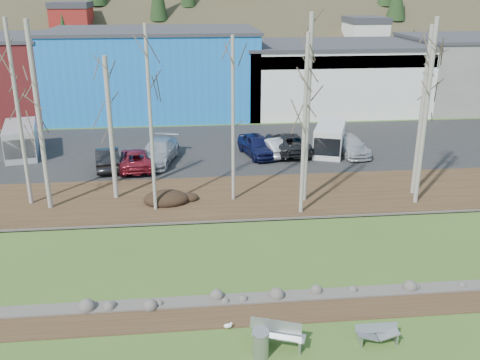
{
  "coord_description": "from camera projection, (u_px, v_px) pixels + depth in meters",
  "views": [
    {
      "loc": [
        -3.08,
        -15.94,
        12.33
      ],
      "look_at": [
        -0.29,
        10.81,
        2.5
      ],
      "focal_mm": 40.0,
      "sensor_mm": 36.0,
      "label": 1
    }
  ],
  "objects": [
    {
      "name": "building_grey",
      "position": [
        474.0,
        71.0,
        57.33
      ],
      "size": [
        14.28,
        12.24,
        7.3
      ],
      "color": "slate",
      "rests_on": "ground"
    },
    {
      "name": "far_bank_rocks",
      "position": [
        244.0,
        219.0,
        29.98
      ],
      "size": [
        80.0,
        0.8,
        0.46
      ],
      "primitive_type": null,
      "color": "#47423D",
      "rests_on": "ground"
    },
    {
      "name": "birch_0",
      "position": [
        39.0,
        119.0,
        29.32
      ],
      "size": [
        0.26,
        0.26,
        10.57
      ],
      "color": "#ACA69A",
      "rests_on": "far_bank"
    },
    {
      "name": "building_white",
      "position": [
        329.0,
        76.0,
        55.84
      ],
      "size": [
        18.36,
        12.24,
        6.8
      ],
      "color": "silver",
      "rests_on": "ground"
    },
    {
      "name": "birch_6",
      "position": [
        308.0,
        111.0,
        30.38
      ],
      "size": [
        0.27,
        0.27,
        10.85
      ],
      "color": "#ACA69A",
      "rests_on": "far_bank"
    },
    {
      "name": "car_4",
      "position": [
        271.0,
        147.0,
        40.5
      ],
      "size": [
        2.53,
        4.33,
        1.35
      ],
      "primitive_type": "imported",
      "rotation": [
        0.0,
        0.0,
        3.43
      ],
      "color": "silver",
      "rests_on": "parking_lot"
    },
    {
      "name": "dirt_mound",
      "position": [
        166.0,
        198.0,
        31.75
      ],
      "size": [
        2.71,
        1.91,
        0.53
      ],
      "primitive_type": "ellipsoid",
      "color": "black",
      "rests_on": "far_bank"
    },
    {
      "name": "car_1",
      "position": [
        137.0,
        159.0,
        37.65
      ],
      "size": [
        2.57,
        5.09,
        1.38
      ],
      "primitive_type": "imported",
      "rotation": [
        0.0,
        0.0,
        3.2
      ],
      "color": "maroon",
      "rests_on": "parking_lot"
    },
    {
      "name": "car_3",
      "position": [
        257.0,
        145.0,
        40.36
      ],
      "size": [
        2.96,
        5.03,
        1.61
      ],
      "primitive_type": "imported",
      "rotation": [
        0.0,
        0.0,
        0.24
      ],
      "color": "#141743",
      "rests_on": "parking_lot"
    },
    {
      "name": "dirt_strip",
      "position": [
        270.0,
        312.0,
        21.38
      ],
      "size": [
        80.0,
        1.8,
        0.03
      ],
      "primitive_type": "cube",
      "color": "#382616",
      "rests_on": "ground"
    },
    {
      "name": "birch_3",
      "position": [
        151.0,
        121.0,
        29.14
      ],
      "size": [
        0.2,
        0.2,
        10.36
      ],
      "color": "#ACA69A",
      "rests_on": "far_bank"
    },
    {
      "name": "far_bank",
      "position": [
        238.0,
        196.0,
        32.95
      ],
      "size": [
        80.0,
        7.0,
        0.15
      ],
      "primitive_type": "cube",
      "color": "#382616",
      "rests_on": "ground"
    },
    {
      "name": "ground",
      "position": [
        279.0,
        345.0,
        19.43
      ],
      "size": [
        200.0,
        200.0,
        0.0
      ],
      "primitive_type": "plane",
      "color": "#385920",
      "rests_on": "ground"
    },
    {
      "name": "building_blue",
      "position": [
        155.0,
        71.0,
        53.85
      ],
      "size": [
        20.4,
        12.24,
        8.3
      ],
      "color": "blue",
      "rests_on": "ground"
    },
    {
      "name": "parking_lot",
      "position": [
        225.0,
        148.0,
        42.76
      ],
      "size": [
        80.0,
        14.0,
        0.14
      ],
      "primitive_type": "cube",
      "color": "black",
      "rests_on": "ground"
    },
    {
      "name": "bench_intact",
      "position": [
        278.0,
        334.0,
        19.28
      ],
      "size": [
        1.98,
        1.18,
        0.95
      ],
      "rotation": [
        0.0,
        0.0,
        -0.35
      ],
      "color": "#A0A2A4",
      "rests_on": "ground"
    },
    {
      "name": "birch_7",
      "position": [
        426.0,
        115.0,
        30.09
      ],
      "size": [
        0.26,
        0.26,
        10.63
      ],
      "color": "#ACA69A",
      "rests_on": "far_bank"
    },
    {
      "name": "litter_bin",
      "position": [
        260.0,
        345.0,
        18.67
      ],
      "size": [
        0.7,
        0.7,
        1.0
      ],
      "primitive_type": "cylinder",
      "rotation": [
        0.0,
        0.0,
        -0.24
      ],
      "color": "#A0A2A4",
      "rests_on": "ground"
    },
    {
      "name": "car_0",
      "position": [
        107.0,
        158.0,
        37.58
      ],
      "size": [
        2.23,
        4.69,
        1.49
      ],
      "primitive_type": "imported",
      "rotation": [
        0.0,
        0.0,
        3.29
      ],
      "color": "black",
      "rests_on": "parking_lot"
    },
    {
      "name": "birch_4",
      "position": [
        233.0,
        121.0,
        30.71
      ],
      "size": [
        0.2,
        0.2,
        9.64
      ],
      "color": "#ACA69A",
      "rests_on": "far_bank"
    },
    {
      "name": "seagull",
      "position": [
        228.0,
        326.0,
        20.31
      ],
      "size": [
        0.37,
        0.17,
        0.27
      ],
      "rotation": [
        0.0,
        0.0,
        0.21
      ],
      "color": "gold",
      "rests_on": "ground"
    },
    {
      "name": "car_6",
      "position": [
        350.0,
        145.0,
        40.77
      ],
      "size": [
        2.54,
        4.98,
        1.38
      ],
      "primitive_type": "imported",
      "rotation": [
        0.0,
        0.0,
        0.13
      ],
      "color": "silver",
      "rests_on": "parking_lot"
    },
    {
      "name": "car_5",
      "position": [
        288.0,
        142.0,
        41.19
      ],
      "size": [
        3.03,
        5.81,
        1.56
      ],
      "primitive_type": "imported",
      "rotation": [
        0.0,
        0.0,
        3.22
      ],
      "color": "#252528",
      "rests_on": "parking_lot"
    },
    {
      "name": "van_white",
      "position": [
        330.0,
        139.0,
        40.97
      ],
      "size": [
        3.6,
        5.31,
        2.15
      ],
      "rotation": [
        0.0,
        0.0,
        -0.35
      ],
      "color": "white",
      "rests_on": "parking_lot"
    },
    {
      "name": "birch_1",
      "position": [
        19.0,
        115.0,
        29.93
      ],
      "size": [
        0.22,
        0.22,
        10.61
      ],
      "color": "#ACA69A",
      "rests_on": "far_bank"
    },
    {
      "name": "birch_2",
      "position": [
        111.0,
        130.0,
        31.16
      ],
      "size": [
        0.28,
        0.28,
        8.48
      ],
      "color": "#ACA69A",
      "rests_on": "far_bank"
    },
    {
      "name": "birch_8",
      "position": [
        422.0,
        113.0,
        31.61
      ],
      "size": [
        0.27,
        0.27,
        10.12
      ],
      "color": "#ACA69A",
      "rests_on": "far_bank"
    },
    {
      "name": "river",
      "position": [
        253.0,
        253.0,
        26.15
      ],
      "size": [
        80.0,
        8.0,
        0.9
      ],
      "primitive_type": null,
      "color": "#121B32",
      "rests_on": "ground"
    },
    {
      "name": "van_grey",
      "position": [
        21.0,
        141.0,
        40.28
      ],
      "size": [
        3.31,
        5.64,
        2.31
      ],
      "rotation": [
        0.0,
        0.0,
        0.22
      ],
      "color": "#B9BBBD",
      "rests_on": "parking_lot"
    },
    {
      "name": "bench_damaged",
      "position": [
        377.0,
        334.0,
        19.49
      ],
      "size": [
        1.58,
        0.53,
        0.7
      ],
      "rotation": [
        0.0,
        0.0,
        -0.0
      ],
      "color": "#A0A2A4",
      "rests_on": "ground"
    },
    {
      "name": "car_2",
      "position": [
        158.0,
        152.0,
        38.8
      ],
      "size": [
        3.4,
        5.89,
        1.6
      ],
      "primitive_type": "imported",
      "rotation": [
        0.0,
        0.0,
        -0.22
      ],
      "color": "#AEB2B8",
      "rests_on": "parking_lot"
    },
    {
      "name": "birch_5",
      "position": [
        304.0,
        127.0,
        28.83
      ],
      "size": [
        0.22,
        0.22,
        9.95
      ],
      "color": "#ACA69A",
      "rests_on": "far_bank"
    },
    {
      "name": "near_bank_rocks",
      "position": [
        266.0,
        299.0,
        22.32
      ],
      "size": [
        80.0,
        0.8,
        0.5
      ],
      "primitive_type": null,
      "color": "#47423D",
      "rests_on": "ground"
    }
  ]
}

